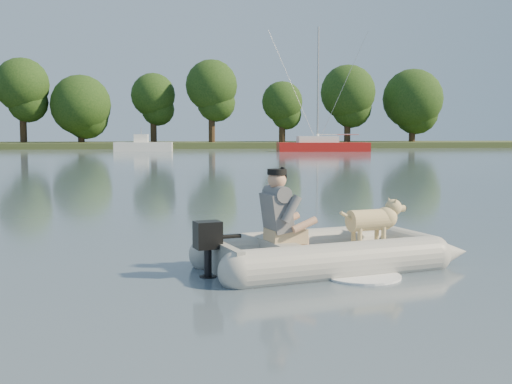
{
  "coord_description": "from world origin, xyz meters",
  "views": [
    {
      "loc": [
        -0.92,
        -7.85,
        1.68
      ],
      "look_at": [
        0.42,
        1.93,
        0.75
      ],
      "focal_mm": 45.0,
      "sensor_mm": 36.0,
      "label": 1
    }
  ],
  "objects": [
    {
      "name": "dinghy",
      "position": [
        1.05,
        -0.13,
        0.56
      ],
      "size": [
        5.29,
        4.45,
        1.32
      ],
      "primitive_type": null,
      "rotation": [
        0.0,
        0.0,
        0.26
      ],
      "color": "#A3A29E",
      "rests_on": "water"
    },
    {
      "name": "motorboat",
      "position": [
        -3.01,
        48.76,
        0.99
      ],
      "size": [
        5.26,
        2.3,
        2.18
      ],
      "primitive_type": null,
      "rotation": [
        0.0,
        0.0,
        -0.06
      ],
      "color": "white",
      "rests_on": "water"
    },
    {
      "name": "shore_bank",
      "position": [
        0.0,
        62.0,
        0.25
      ],
      "size": [
        160.0,
        12.0,
        0.7
      ],
      "primitive_type": "cube",
      "color": "#47512D",
      "rests_on": "water"
    },
    {
      "name": "sailboat",
      "position": [
        12.29,
        46.38,
        0.47
      ],
      "size": [
        7.97,
        2.81,
        10.79
      ],
      "rotation": [
        0.0,
        0.0,
        -0.06
      ],
      "color": "#A71613",
      "rests_on": "water"
    },
    {
      "name": "treeline",
      "position": [
        -3.71,
        61.11,
        5.48
      ],
      "size": [
        71.02,
        7.35,
        9.27
      ],
      "color": "#332316",
      "rests_on": "shore_bank"
    },
    {
      "name": "man",
      "position": [
        0.39,
        -0.25,
        0.74
      ],
      "size": [
        0.82,
        0.75,
        1.03
      ],
      "primitive_type": null,
      "rotation": [
        0.0,
        0.0,
        0.26
      ],
      "color": "#5E5E63",
      "rests_on": "dinghy"
    },
    {
      "name": "outboard_motor",
      "position": [
        -0.48,
        -0.54,
        0.3
      ],
      "size": [
        0.45,
        0.37,
        0.75
      ],
      "primitive_type": null,
      "rotation": [
        0.0,
        0.0,
        0.26
      ],
      "color": "black",
      "rests_on": "dinghy"
    },
    {
      "name": "water",
      "position": [
        0.0,
        0.0,
        0.0
      ],
      "size": [
        160.0,
        160.0,
        0.0
      ],
      "primitive_type": "plane",
      "color": "slate",
      "rests_on": "ground"
    },
    {
      "name": "dog",
      "position": [
        1.63,
        0.07,
        0.49
      ],
      "size": [
        0.94,
        0.53,
        0.59
      ],
      "primitive_type": null,
      "rotation": [
        0.0,
        0.0,
        0.26
      ],
      "color": "tan",
      "rests_on": "dinghy"
    }
  ]
}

